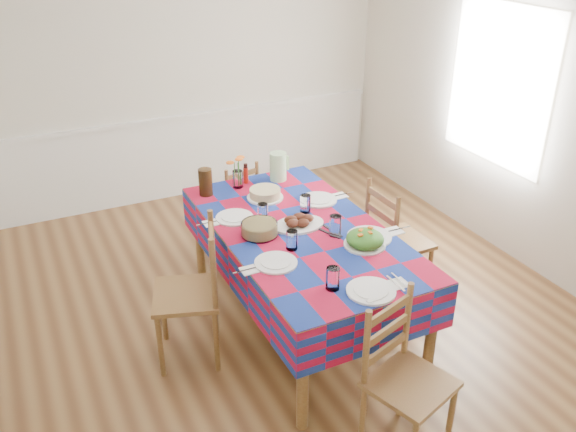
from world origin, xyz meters
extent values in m
cube|color=brown|center=(0.00, 0.00, -0.02)|extent=(4.50, 5.00, 0.04)
cube|color=beige|center=(0.00, 2.52, 1.35)|extent=(4.50, 0.04, 2.70)
cube|color=beige|center=(0.00, -2.52, 1.35)|extent=(4.50, 0.04, 2.70)
cube|color=beige|center=(2.27, 0.00, 1.35)|extent=(0.04, 5.00, 2.70)
cube|color=white|center=(0.00, 2.47, 0.90)|extent=(4.41, 0.06, 0.04)
cube|color=white|center=(0.00, 2.48, 0.45)|extent=(4.41, 0.03, 0.90)
plane|color=white|center=(2.23, 0.30, 1.50)|extent=(0.00, 1.40, 1.40)
cylinder|color=brown|center=(-0.45, -1.16, 0.39)|extent=(0.08, 0.08, 0.78)
cylinder|color=brown|center=(0.51, -1.16, 0.39)|extent=(0.08, 0.08, 0.78)
cylinder|color=brown|center=(-0.45, 0.77, 0.39)|extent=(0.08, 0.08, 0.78)
cylinder|color=brown|center=(0.51, 0.77, 0.39)|extent=(0.08, 0.08, 0.78)
cube|color=brown|center=(0.03, -0.19, 0.80)|extent=(1.09, 2.07, 0.04)
cube|color=#A50E2D|center=(0.03, -0.19, 0.82)|extent=(1.13, 2.11, 0.01)
cube|color=#A50E2D|center=(-0.54, -0.19, 0.65)|extent=(0.01, 2.11, 0.33)
cube|color=#A50E2D|center=(0.59, -0.19, 0.65)|extent=(0.01, 2.11, 0.33)
cube|color=#A50E2D|center=(0.03, -1.25, 0.65)|extent=(1.13, 0.01, 0.33)
cube|color=#A50E2D|center=(0.03, 0.86, 0.65)|extent=(1.13, 0.01, 0.33)
cylinder|color=white|center=(0.04, -1.10, 0.83)|extent=(0.31, 0.31, 0.02)
cylinder|color=white|center=(0.04, -1.10, 0.84)|extent=(0.21, 0.21, 0.01)
cylinder|color=white|center=(-0.15, -0.96, 0.90)|extent=(0.09, 0.09, 0.15)
cube|color=white|center=(0.25, -1.10, 0.83)|extent=(0.11, 0.11, 0.01)
cube|color=silver|center=(0.23, -1.10, 0.83)|extent=(0.01, 0.19, 0.00)
cube|color=silver|center=(0.27, -1.10, 0.83)|extent=(0.01, 0.23, 0.00)
cylinder|color=white|center=(-0.34, -0.55, 0.83)|extent=(0.29, 0.29, 0.01)
cylinder|color=white|center=(-0.34, -0.55, 0.84)|extent=(0.20, 0.20, 0.01)
cylinder|color=white|center=(-0.16, -0.42, 0.89)|extent=(0.08, 0.08, 0.14)
cube|color=white|center=(-0.53, -0.55, 0.83)|extent=(0.11, 0.11, 0.01)
cube|color=silver|center=(-0.55, -0.55, 0.83)|extent=(0.18, 0.01, 0.00)
cube|color=silver|center=(-0.51, -0.55, 0.83)|extent=(0.21, 0.01, 0.00)
cylinder|color=white|center=(-0.35, 0.17, 0.83)|extent=(0.28, 0.28, 0.01)
cylinder|color=white|center=(-0.35, 0.17, 0.84)|extent=(0.20, 0.20, 0.01)
cylinder|color=white|center=(-0.17, 0.05, 0.89)|extent=(0.08, 0.08, 0.14)
cube|color=white|center=(-0.53, 0.17, 0.83)|extent=(0.10, 0.10, 0.01)
cube|color=silver|center=(-0.55, 0.17, 0.83)|extent=(0.18, 0.01, 0.00)
cube|color=silver|center=(-0.51, 0.17, 0.83)|extent=(0.21, 0.01, 0.00)
cylinder|color=white|center=(0.40, -0.52, 0.83)|extent=(0.32, 0.32, 0.02)
cylinder|color=white|center=(0.40, -0.52, 0.84)|extent=(0.22, 0.22, 0.01)
cylinder|color=white|center=(0.20, -0.38, 0.90)|extent=(0.09, 0.09, 0.15)
cube|color=white|center=(0.61, -0.52, 0.83)|extent=(0.12, 0.12, 0.01)
cube|color=silver|center=(0.59, -0.52, 0.83)|extent=(0.20, 0.01, 0.00)
cube|color=silver|center=(0.64, -0.52, 0.83)|extent=(0.23, 0.01, 0.00)
cylinder|color=white|center=(0.37, 0.17, 0.83)|extent=(0.29, 0.29, 0.02)
cylinder|color=white|center=(0.37, 0.17, 0.84)|extent=(0.21, 0.21, 0.01)
cylinder|color=white|center=(0.18, 0.03, 0.90)|extent=(0.08, 0.08, 0.14)
cube|color=white|center=(0.56, 0.17, 0.83)|extent=(0.11, 0.11, 0.01)
cube|color=silver|center=(0.54, 0.17, 0.83)|extent=(0.19, 0.01, 0.00)
cube|color=silver|center=(0.58, 0.17, 0.83)|extent=(0.22, 0.01, 0.00)
ellipsoid|color=white|center=(0.04, -0.14, 0.83)|extent=(0.38, 0.28, 0.02)
ellipsoid|color=black|center=(0.10, -0.14, 0.87)|extent=(0.10, 0.09, 0.06)
ellipsoid|color=black|center=(0.06, -0.10, 0.87)|extent=(0.10, 0.09, 0.06)
ellipsoid|color=black|center=(-0.01, -0.11, 0.87)|extent=(0.10, 0.09, 0.06)
ellipsoid|color=black|center=(-0.03, -0.17, 0.87)|extent=(0.10, 0.09, 0.06)
ellipsoid|color=black|center=(0.04, -0.19, 0.87)|extent=(0.10, 0.09, 0.06)
cylinder|color=white|center=(0.31, -0.60, 0.83)|extent=(0.29, 0.29, 0.01)
ellipsoid|color=#1D4E13|center=(0.31, -0.60, 0.88)|extent=(0.26, 0.26, 0.12)
cube|color=orange|center=(0.26, -0.63, 0.94)|extent=(0.03, 0.02, 0.01)
cube|color=orange|center=(0.29, -0.57, 0.94)|extent=(0.04, 0.04, 0.01)
cube|color=orange|center=(0.33, -0.63, 0.94)|extent=(0.03, 0.04, 0.01)
cube|color=orange|center=(0.37, -0.57, 0.94)|extent=(0.04, 0.04, 0.01)
cylinder|color=white|center=(-0.28, -0.14, 0.87)|extent=(0.26, 0.26, 0.09)
cylinder|color=tan|center=(-0.28, -0.14, 0.87)|extent=(0.24, 0.24, 0.08)
cylinder|color=white|center=(0.00, 0.39, 0.83)|extent=(0.29, 0.29, 0.01)
cylinder|color=tan|center=(0.00, 0.39, 0.87)|extent=(0.25, 0.25, 0.07)
cube|color=black|center=(0.16, -0.30, 0.83)|extent=(0.12, 0.29, 0.01)
cube|color=black|center=(0.21, -0.28, 0.83)|extent=(0.06, 0.30, 0.01)
cylinder|color=white|center=(-0.11, 0.69, 0.90)|extent=(0.08, 0.08, 0.14)
cylinder|color=#306E24|center=(-0.14, 0.69, 0.95)|extent=(0.01, 0.01, 0.21)
ellipsoid|color=orange|center=(-0.17, 0.69, 1.05)|extent=(0.07, 0.07, 0.02)
cylinder|color=#306E24|center=(-0.09, 0.70, 0.95)|extent=(0.01, 0.01, 0.21)
ellipsoid|color=orange|center=(-0.07, 0.72, 1.07)|extent=(0.07, 0.07, 0.02)
cylinder|color=#306E24|center=(-0.11, 0.67, 0.95)|extent=(0.01, 0.01, 0.21)
ellipsoid|color=orange|center=(-0.11, 0.65, 1.09)|extent=(0.07, 0.07, 0.02)
cylinder|color=red|center=(-0.02, 0.74, 0.91)|extent=(0.04, 0.04, 0.17)
cylinder|color=#BEF1AA|center=(0.25, 0.68, 0.95)|extent=(0.14, 0.14, 0.24)
cylinder|color=black|center=(-0.40, 0.67, 0.94)|extent=(0.11, 0.11, 0.22)
cube|color=white|center=(0.00, -1.20, 0.84)|extent=(0.10, 0.03, 0.02)
cylinder|color=brown|center=(0.26, -1.69, 0.24)|extent=(0.04, 0.04, 0.47)
cylinder|color=brown|center=(-0.21, -1.47, 0.24)|extent=(0.04, 0.04, 0.47)
cylinder|color=brown|center=(0.15, -1.35, 0.24)|extent=(0.04, 0.04, 0.47)
cube|color=brown|center=(0.03, -1.58, 0.49)|extent=(0.55, 0.54, 0.03)
cylinder|color=brown|center=(-0.21, -1.46, 0.74)|extent=(0.04, 0.04, 0.53)
cylinder|color=brown|center=(0.15, -1.34, 0.74)|extent=(0.04, 0.04, 0.53)
cube|color=brown|center=(-0.03, -1.40, 0.63)|extent=(0.37, 0.14, 0.05)
cube|color=brown|center=(-0.03, -1.40, 0.77)|extent=(0.37, 0.14, 0.05)
cube|color=brown|center=(-0.03, -1.40, 0.91)|extent=(0.37, 0.14, 0.05)
cylinder|color=brown|center=(0.16, 1.37, 0.20)|extent=(0.03, 0.03, 0.41)
cylinder|color=brown|center=(-0.16, 1.31, 0.20)|extent=(0.03, 0.03, 0.41)
cylinder|color=brown|center=(0.22, 1.07, 0.20)|extent=(0.03, 0.03, 0.41)
cylinder|color=brown|center=(-0.10, 1.01, 0.20)|extent=(0.03, 0.03, 0.41)
cube|color=brown|center=(0.03, 1.19, 0.42)|extent=(0.44, 0.43, 0.03)
cylinder|color=brown|center=(0.22, 1.06, 0.63)|extent=(0.03, 0.03, 0.45)
cylinder|color=brown|center=(-0.10, 1.00, 0.63)|extent=(0.03, 0.03, 0.45)
cube|color=brown|center=(0.06, 1.03, 0.54)|extent=(0.32, 0.08, 0.05)
cube|color=brown|center=(0.06, 1.03, 0.66)|extent=(0.32, 0.08, 0.05)
cube|color=brown|center=(0.06, 1.03, 0.77)|extent=(0.32, 0.08, 0.05)
cylinder|color=brown|center=(-0.98, 0.06, 0.25)|extent=(0.04, 0.04, 0.50)
cylinder|color=brown|center=(-1.11, -0.33, 0.25)|extent=(0.04, 0.04, 0.50)
cylinder|color=brown|center=(-0.62, -0.06, 0.25)|extent=(0.04, 0.04, 0.50)
cylinder|color=brown|center=(-0.75, -0.44, 0.25)|extent=(0.04, 0.04, 0.50)
cube|color=brown|center=(-0.87, -0.19, 0.52)|extent=(0.57, 0.58, 0.03)
cylinder|color=brown|center=(-0.61, -0.07, 0.78)|extent=(0.04, 0.04, 0.56)
cylinder|color=brown|center=(-0.74, -0.45, 0.78)|extent=(0.04, 0.04, 0.56)
cube|color=brown|center=(-0.67, -0.26, 0.67)|extent=(0.15, 0.39, 0.06)
cube|color=brown|center=(-0.67, -0.26, 0.81)|extent=(0.15, 0.39, 0.06)
cube|color=brown|center=(-0.67, -0.26, 0.96)|extent=(0.15, 0.39, 0.06)
cylinder|color=brown|center=(1.11, -0.39, 0.24)|extent=(0.04, 0.04, 0.48)
cylinder|color=brown|center=(1.10, 0.00, 0.24)|extent=(0.04, 0.04, 0.48)
cylinder|color=brown|center=(0.74, -0.39, 0.24)|extent=(0.04, 0.04, 0.48)
cylinder|color=brown|center=(0.73, 0.00, 0.24)|extent=(0.04, 0.04, 0.48)
cube|color=brown|center=(0.92, -0.19, 0.50)|extent=(0.44, 0.46, 0.03)
cylinder|color=brown|center=(0.73, -0.39, 0.75)|extent=(0.04, 0.04, 0.54)
cylinder|color=brown|center=(0.72, 0.00, 0.75)|extent=(0.04, 0.04, 0.54)
cube|color=brown|center=(0.73, -0.20, 0.65)|extent=(0.03, 0.39, 0.05)
cube|color=brown|center=(0.73, -0.20, 0.79)|extent=(0.03, 0.39, 0.05)
cube|color=brown|center=(0.73, -0.20, 0.93)|extent=(0.03, 0.39, 0.05)
camera|label=1|loc=(-1.76, -3.65, 2.94)|focal=38.00mm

